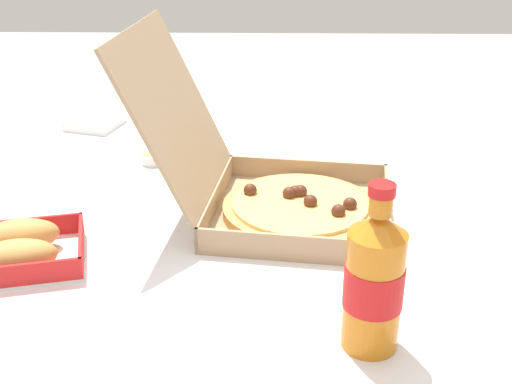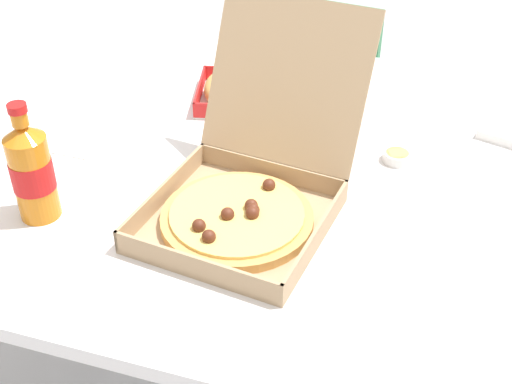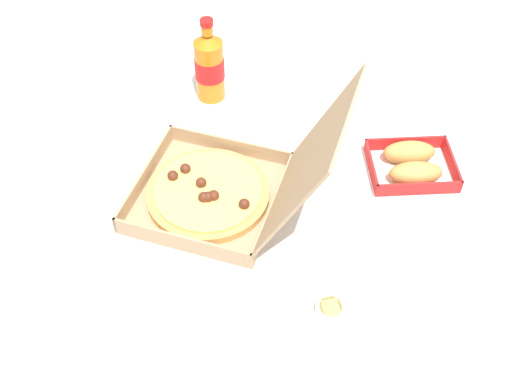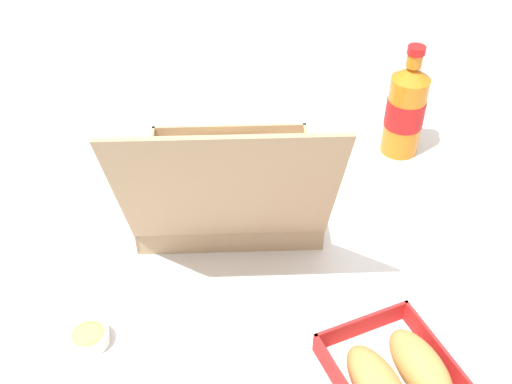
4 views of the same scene
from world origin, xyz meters
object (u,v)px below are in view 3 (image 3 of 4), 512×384
Objects in this scene: bread_side_box at (412,164)px; cola_bottle at (209,65)px; pizza_box_open at (224,188)px; paper_menu at (316,78)px; dipping_sauce_cup at (330,309)px.

cola_bottle reaches higher than bread_side_box.
bread_side_box is at bearing 112.73° from pizza_box_open.
bread_side_box is 0.39m from paper_menu.
dipping_sauce_cup is at bearing 47.44° from pizza_box_open.
pizza_box_open is 0.35m from dipping_sauce_cup.
bread_side_box reaches higher than paper_menu.
cola_bottle is at bearing -64.79° from paper_menu.
cola_bottle is 1.07× the size of paper_menu.
dipping_sauce_cup is (0.59, 0.37, -0.08)m from cola_bottle.
pizza_box_open is 0.37m from cola_bottle.
paper_menu is at bearing 162.62° from pizza_box_open.
cola_bottle is at bearing -162.43° from pizza_box_open.
paper_menu is at bearing 114.32° from cola_bottle.
pizza_box_open is 2.14× the size of bread_side_box.
cola_bottle is (-0.19, -0.51, 0.07)m from bread_side_box.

